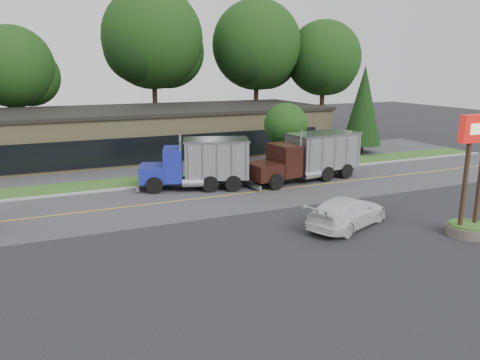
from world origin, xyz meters
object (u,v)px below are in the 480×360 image
at_px(dump_truck_blue, 201,162).
at_px(bilo_sign, 471,196).
at_px(dump_truck_maroon, 310,155).
at_px(rally_car, 347,212).

bearing_deg(dump_truck_blue, bilo_sign, 140.67).
relative_size(bilo_sign, dump_truck_blue, 0.77).
height_order(dump_truck_blue, dump_truck_maroon, same).
relative_size(bilo_sign, dump_truck_maroon, 0.64).
xyz_separation_m(dump_truck_maroon, rally_car, (-3.72, -9.66, -1.03)).
xyz_separation_m(bilo_sign, rally_car, (-4.63, 3.46, -1.24)).
height_order(bilo_sign, dump_truck_maroon, bilo_sign).
distance_m(dump_truck_blue, rally_car, 11.38).
height_order(bilo_sign, dump_truck_blue, bilo_sign).
height_order(dump_truck_maroon, rally_car, dump_truck_maroon).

